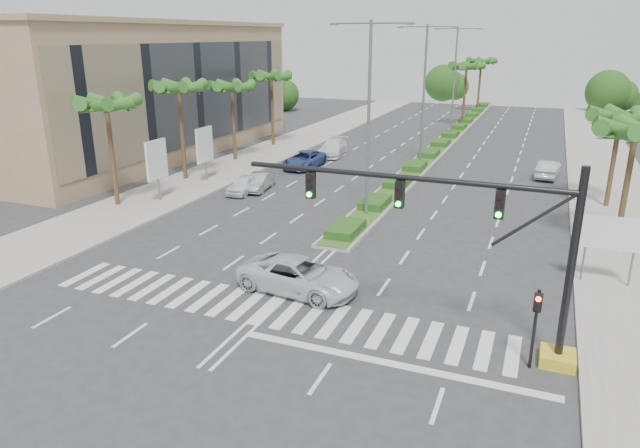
% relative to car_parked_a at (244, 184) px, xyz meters
% --- Properties ---
extents(ground, '(160.00, 160.00, 0.00)m').
position_rel_car_parked_a_xyz_m(ground, '(10.16, -16.28, -0.65)').
color(ground, '#333335').
rests_on(ground, ground).
extents(footpath_right, '(6.00, 120.00, 0.15)m').
position_rel_car_parked_a_xyz_m(footpath_right, '(25.36, 3.72, -0.57)').
color(footpath_right, gray).
rests_on(footpath_right, ground).
extents(footpath_left, '(6.00, 120.00, 0.15)m').
position_rel_car_parked_a_xyz_m(footpath_left, '(-5.04, 3.72, -0.57)').
color(footpath_left, gray).
rests_on(footpath_left, ground).
extents(median, '(2.20, 75.00, 0.20)m').
position_rel_car_parked_a_xyz_m(median, '(10.16, 28.72, -0.55)').
color(median, gray).
rests_on(median, ground).
extents(median_grass, '(1.80, 75.00, 0.04)m').
position_rel_car_parked_a_xyz_m(median_grass, '(10.16, 28.72, -0.43)').
color(median_grass, '#395D20').
rests_on(median_grass, median).
extents(building, '(12.00, 36.00, 12.00)m').
position_rel_car_parked_a_xyz_m(building, '(-15.84, 9.72, 5.35)').
color(building, tan).
rests_on(building, ground).
extents(signal_gantry, '(12.60, 1.20, 7.20)m').
position_rel_car_parked_a_xyz_m(signal_gantry, '(19.43, -16.28, 2.81)').
color(signal_gantry, gold).
rests_on(signal_gantry, ground).
extents(pedestrian_signal, '(0.28, 0.36, 3.00)m').
position_rel_car_parked_a_xyz_m(pedestrian_signal, '(20.76, -16.96, 1.39)').
color(pedestrian_signal, black).
rests_on(pedestrian_signal, ground).
extents(direction_sign, '(2.70, 0.11, 3.40)m').
position_rel_car_parked_a_xyz_m(direction_sign, '(23.66, -8.29, 1.80)').
color(direction_sign, slate).
rests_on(direction_sign, ground).
extents(billboard_near, '(0.18, 2.10, 4.35)m').
position_rel_car_parked_a_xyz_m(billboard_near, '(-4.34, -4.28, 2.31)').
color(billboard_near, slate).
rests_on(billboard_near, ground).
extents(billboard_far, '(0.18, 2.10, 4.35)m').
position_rel_car_parked_a_xyz_m(billboard_far, '(-4.34, 1.72, 2.31)').
color(billboard_far, slate).
rests_on(billboard_far, ground).
extents(palm_left_near, '(4.57, 4.68, 7.55)m').
position_rel_car_parked_a_xyz_m(palm_left_near, '(-6.34, -6.28, 6.04)').
color(palm_left_near, brown).
rests_on(palm_left_near, ground).
extents(palm_left_mid, '(4.57, 4.68, 7.95)m').
position_rel_car_parked_a_xyz_m(palm_left_mid, '(-6.34, 1.72, 6.43)').
color(palm_left_mid, brown).
rests_on(palm_left_mid, ground).
extents(palm_left_far, '(4.57, 4.68, 7.35)m').
position_rel_car_parked_a_xyz_m(palm_left_far, '(-6.34, 9.72, 5.85)').
color(palm_left_far, brown).
rests_on(palm_left_far, ground).
extents(palm_left_end, '(4.57, 4.68, 7.75)m').
position_rel_car_parked_a_xyz_m(palm_left_end, '(-6.34, 17.72, 6.23)').
color(palm_left_end, brown).
rests_on(palm_left_end, ground).
extents(palm_right_near, '(4.57, 4.68, 7.05)m').
position_rel_car_parked_a_xyz_m(palm_right_near, '(24.66, -2.28, 5.56)').
color(palm_right_near, brown).
rests_on(palm_right_near, ground).
extents(palm_right_far, '(4.57, 4.68, 6.75)m').
position_rel_car_parked_a_xyz_m(palm_right_far, '(24.66, 5.72, 5.26)').
color(palm_right_far, brown).
rests_on(palm_right_far, ground).
extents(palm_median_a, '(4.57, 4.68, 8.05)m').
position_rel_car_parked_a_xyz_m(palm_median_a, '(10.16, 38.72, 6.52)').
color(palm_median_a, brown).
rests_on(palm_median_a, ground).
extents(palm_median_b, '(4.57, 4.68, 8.05)m').
position_rel_car_parked_a_xyz_m(palm_median_b, '(10.16, 53.72, 6.52)').
color(palm_median_b, brown).
rests_on(palm_median_b, ground).
extents(streetlight_near, '(5.10, 0.25, 12.00)m').
position_rel_car_parked_a_xyz_m(streetlight_near, '(10.16, -2.28, 6.16)').
color(streetlight_near, slate).
rests_on(streetlight_near, ground).
extents(streetlight_mid, '(5.10, 0.25, 12.00)m').
position_rel_car_parked_a_xyz_m(streetlight_mid, '(10.16, 13.72, 6.16)').
color(streetlight_mid, slate).
rests_on(streetlight_mid, ground).
extents(streetlight_far, '(5.10, 0.25, 12.00)m').
position_rel_car_parked_a_xyz_m(streetlight_far, '(10.16, 29.72, 6.16)').
color(streetlight_far, slate).
rests_on(streetlight_far, ground).
extents(car_parked_a, '(1.72, 3.88, 1.30)m').
position_rel_car_parked_a_xyz_m(car_parked_a, '(0.00, 0.00, 0.00)').
color(car_parked_a, white).
rests_on(car_parked_a, ground).
extents(car_parked_b, '(1.86, 4.00, 1.27)m').
position_rel_car_parked_a_xyz_m(car_parked_b, '(0.65, 1.14, -0.01)').
color(car_parked_b, '#A2A3A7').
rests_on(car_parked_b, ground).
extents(car_parked_c, '(2.52, 5.28, 1.45)m').
position_rel_car_parked_a_xyz_m(car_parked_c, '(0.83, 9.37, 0.08)').
color(car_parked_c, navy).
rests_on(car_parked_c, ground).
extents(car_parked_d, '(2.73, 5.51, 1.54)m').
position_rel_car_parked_a_xyz_m(car_parked_d, '(1.27, 15.39, 0.12)').
color(car_parked_d, white).
rests_on(car_parked_d, ground).
extents(car_crossing, '(5.88, 3.19, 1.57)m').
position_rel_car_parked_a_xyz_m(car_crossing, '(10.65, -14.12, 0.13)').
color(car_crossing, silver).
rests_on(car_crossing, ground).
extents(car_right, '(1.99, 4.52, 1.45)m').
position_rel_car_parked_a_xyz_m(car_right, '(20.81, 13.42, 0.07)').
color(car_right, silver).
rests_on(car_right, ground).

